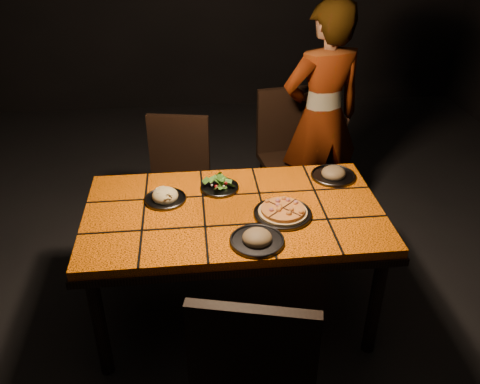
{
  "coord_description": "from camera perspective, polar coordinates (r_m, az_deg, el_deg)",
  "views": [
    {
      "loc": [
        -0.21,
        -2.29,
        2.23
      ],
      "look_at": [
        0.04,
        0.06,
        0.82
      ],
      "focal_mm": 38.0,
      "sensor_mm": 36.0,
      "label": 1
    }
  ],
  "objects": [
    {
      "name": "plate_mushroom_a",
      "position": [
        2.48,
        1.93,
        -5.22
      ],
      "size": [
        0.27,
        0.27,
        0.09
      ],
      "color": "#38383D",
      "rests_on": "dining_table"
    },
    {
      "name": "chair_far_right",
      "position": [
        3.83,
        5.64,
        4.99
      ],
      "size": [
        0.51,
        0.51,
        1.0
      ],
      "rotation": [
        0.0,
        0.0,
        0.14
      ],
      "color": "black",
      "rests_on": "ground"
    },
    {
      "name": "chair_near",
      "position": [
        2.13,
        1.64,
        -19.4
      ],
      "size": [
        0.57,
        0.57,
        1.03
      ],
      "rotation": [
        0.0,
        0.0,
        2.9
      ],
      "color": "black",
      "rests_on": "ground"
    },
    {
      "name": "chair_far_left",
      "position": [
        3.54,
        -7.03,
        1.89
      ],
      "size": [
        0.5,
        0.5,
        0.93
      ],
      "rotation": [
        0.0,
        0.0,
        -0.19
      ],
      "color": "black",
      "rests_on": "ground"
    },
    {
      "name": "plate_pasta",
      "position": [
        2.83,
        -8.39,
        -0.58
      ],
      "size": [
        0.23,
        0.23,
        0.08
      ],
      "color": "#38383D",
      "rests_on": "dining_table"
    },
    {
      "name": "dining_table",
      "position": [
        2.78,
        -0.72,
        -3.3
      ],
      "size": [
        1.62,
        0.92,
        0.75
      ],
      "color": "orange",
      "rests_on": "ground"
    },
    {
      "name": "plate_salad",
      "position": [
        2.91,
        -2.31,
        0.77
      ],
      "size": [
        0.22,
        0.22,
        0.07
      ],
      "color": "#38383D",
      "rests_on": "dining_table"
    },
    {
      "name": "plate_mushroom_b",
      "position": [
        3.08,
        10.45,
        2.04
      ],
      "size": [
        0.27,
        0.27,
        0.09
      ],
      "color": "#38383D",
      "rests_on": "dining_table"
    },
    {
      "name": "room_shell",
      "position": [
        2.42,
        -0.85,
        13.18
      ],
      "size": [
        6.04,
        7.04,
        3.08
      ],
      "color": "black",
      "rests_on": "ground"
    },
    {
      "name": "diner",
      "position": [
        3.69,
        9.15,
        8.15
      ],
      "size": [
        0.68,
        0.53,
        1.66
      ],
      "primitive_type": "imported",
      "rotation": [
        0.0,
        0.0,
        3.38
      ],
      "color": "brown",
      "rests_on": "ground"
    },
    {
      "name": "plate_pizza",
      "position": [
        2.69,
        4.82,
        -2.28
      ],
      "size": [
        0.37,
        0.37,
        0.04
      ],
      "color": "#38383D",
      "rests_on": "dining_table"
    }
  ]
}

